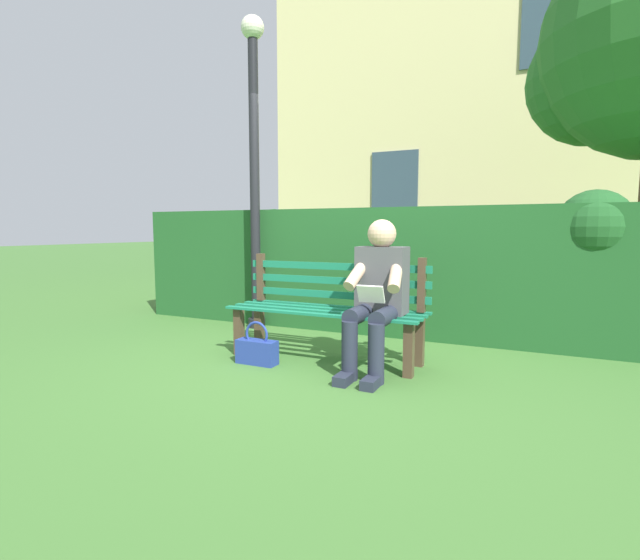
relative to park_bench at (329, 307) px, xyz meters
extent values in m
plane|color=#3D6B2D|center=(0.00, 0.07, -0.43)|extent=(60.00, 60.00, 0.00)
cube|color=#4C3828|center=(-0.75, 0.23, -0.23)|extent=(0.07, 0.07, 0.41)
cube|color=#4C3828|center=(0.75, 0.23, -0.23)|extent=(0.07, 0.07, 0.41)
cube|color=#4C3828|center=(-0.75, -0.09, -0.23)|extent=(0.07, 0.07, 0.41)
cube|color=#4C3828|center=(0.75, -0.09, -0.23)|extent=(0.07, 0.07, 0.41)
cube|color=#197251|center=(0.00, -0.14, -0.01)|extent=(1.66, 0.06, 0.02)
cube|color=#197251|center=(0.00, 0.00, -0.01)|extent=(1.66, 0.06, 0.02)
cube|color=#197251|center=(0.00, 0.14, -0.01)|extent=(1.66, 0.06, 0.02)
cube|color=#197251|center=(0.00, 0.28, -0.01)|extent=(1.66, 0.06, 0.02)
cube|color=#4C3828|center=(-0.75, -0.13, 0.21)|extent=(0.06, 0.06, 0.43)
cube|color=#4C3828|center=(0.75, -0.13, 0.21)|extent=(0.06, 0.06, 0.43)
cube|color=#197251|center=(0.00, -0.13, 0.09)|extent=(1.66, 0.02, 0.06)
cube|color=#197251|center=(0.00, -0.13, 0.21)|extent=(1.66, 0.02, 0.06)
cube|color=#197251|center=(0.00, -0.13, 0.34)|extent=(1.66, 0.02, 0.06)
cube|color=#4C4C51|center=(-0.48, 0.05, 0.26)|extent=(0.38, 0.22, 0.52)
sphere|color=#D8AD8C|center=(-0.48, 0.07, 0.62)|extent=(0.22, 0.22, 0.22)
cylinder|color=#232838|center=(-0.58, 0.26, 0.02)|extent=(0.13, 0.42, 0.13)
cylinder|color=#232838|center=(-0.38, 0.26, 0.02)|extent=(0.13, 0.42, 0.13)
cylinder|color=#232838|center=(-0.58, 0.47, -0.22)|extent=(0.12, 0.12, 0.43)
cylinder|color=#232838|center=(-0.38, 0.47, -0.22)|extent=(0.12, 0.12, 0.43)
cube|color=#232838|center=(-0.58, 0.55, -0.40)|extent=(0.10, 0.24, 0.07)
cube|color=#232838|center=(-0.38, 0.55, -0.40)|extent=(0.10, 0.24, 0.07)
cylinder|color=#D8AD8C|center=(-0.63, 0.19, 0.32)|extent=(0.14, 0.32, 0.26)
cylinder|color=#D8AD8C|center=(-0.33, 0.19, 0.32)|extent=(0.14, 0.32, 0.26)
cube|color=white|center=(-0.48, 0.31, 0.18)|extent=(0.20, 0.07, 0.13)
cube|color=#1E5123|center=(-0.18, -1.29, 0.22)|extent=(6.06, 0.71, 1.30)
sphere|color=#1E5123|center=(-1.99, -1.19, 0.67)|extent=(0.64, 0.64, 0.64)
sphere|color=#1E5123|center=(1.34, -1.36, 0.61)|extent=(0.57, 0.57, 0.57)
sphere|color=#2D702D|center=(-2.02, -2.77, 2.32)|extent=(1.45, 1.45, 1.45)
cube|color=beige|center=(-1.53, -6.76, 3.06)|extent=(10.27, 2.86, 6.98)
cube|color=#334756|center=(1.04, -5.30, 1.52)|extent=(0.90, 0.04, 1.20)
cube|color=#334756|center=(-1.53, -5.30, 3.89)|extent=(0.90, 0.04, 1.20)
cube|color=navy|center=(0.45, 0.41, -0.34)|extent=(0.34, 0.13, 0.19)
torus|color=navy|center=(0.45, 0.41, -0.19)|extent=(0.21, 0.02, 0.21)
cylinder|color=black|center=(1.25, -0.81, -0.38)|extent=(0.19, 0.19, 0.10)
cylinder|color=black|center=(1.25, -0.81, 1.11)|extent=(0.10, 0.10, 3.08)
sphere|color=silver|center=(1.25, -0.81, 2.74)|extent=(0.24, 0.24, 0.24)
camera|label=1|loc=(-1.62, 3.58, 0.65)|focal=26.66mm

